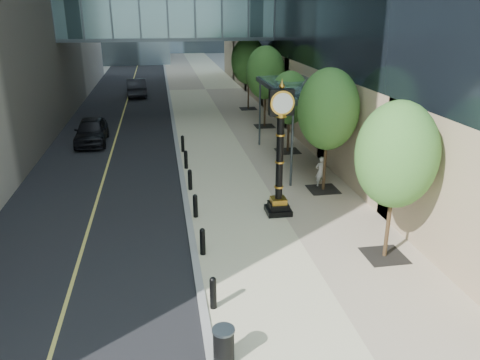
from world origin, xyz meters
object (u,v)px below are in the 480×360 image
(car_near, at_px, (91,131))
(car_far, at_px, (136,87))
(trash_bin, at_px, (224,346))
(pedestrian, at_px, (321,172))
(street_clock, at_px, (280,160))

(car_near, height_order, car_far, car_far)
(trash_bin, distance_m, pedestrian, 12.85)
(street_clock, relative_size, car_far, 1.06)
(trash_bin, xyz_separation_m, car_far, (-3.48, 38.58, 0.37))
(pedestrian, distance_m, car_near, 15.68)
(street_clock, height_order, pedestrian, street_clock)
(street_clock, distance_m, pedestrian, 4.24)
(trash_bin, xyz_separation_m, pedestrian, (6.30, 11.19, 0.31))
(street_clock, height_order, car_far, street_clock)
(car_far, bearing_deg, street_clock, 98.65)
(trash_bin, relative_size, pedestrian, 0.59)
(street_clock, xyz_separation_m, car_far, (-6.97, 30.13, -1.56))
(street_clock, distance_m, car_far, 30.97)
(pedestrian, height_order, car_far, car_far)
(street_clock, height_order, trash_bin, street_clock)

